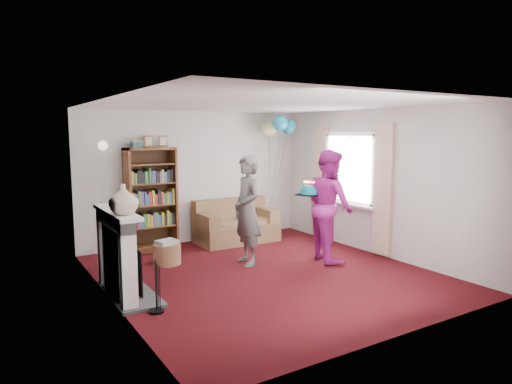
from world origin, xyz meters
TOP-DOWN VIEW (x-y plane):
  - ground at (0.00, 0.00)m, footprint 5.00×5.00m
  - wall_back at (0.00, 2.51)m, footprint 4.50×0.02m
  - wall_left at (-2.26, 0.00)m, footprint 0.02×5.00m
  - wall_right at (2.26, 0.00)m, footprint 0.02×5.00m
  - ceiling at (0.00, 0.00)m, footprint 4.50×5.00m
  - fireplace at (-2.09, 0.19)m, footprint 0.55×1.80m
  - window_bay at (2.21, 0.60)m, footprint 0.14×2.02m
  - wall_sconce at (-1.75, 2.36)m, footprint 0.16×0.23m
  - bookcase at (-0.98, 2.30)m, footprint 0.87×0.42m
  - sofa at (0.62, 2.06)m, footprint 1.53×0.81m
  - wicker_basket at (-1.08, 1.26)m, footprint 0.44×0.44m
  - person_striped at (0.02, 0.58)m, footprint 0.48×0.68m
  - person_magenta at (1.31, 0.10)m, footprint 0.89×1.03m
  - birthday_cake at (0.99, 0.24)m, footprint 0.35×0.35m
  - balloons at (1.60, 1.99)m, footprint 0.71×0.68m
  - mantel_vase at (-2.12, -0.15)m, footprint 0.41×0.41m

SIDE VIEW (x-z plane):
  - ground at x=0.00m, z-range 0.00..0.00m
  - wicker_basket at x=-1.08m, z-range -0.02..0.38m
  - sofa at x=0.62m, z-range -0.10..0.72m
  - fireplace at x=-2.09m, z-range -0.05..1.07m
  - person_striped at x=0.02m, z-range 0.00..1.75m
  - bookcase at x=-0.98m, z-range -0.12..1.93m
  - person_magenta at x=1.31m, z-range 0.00..1.83m
  - birthday_cake at x=0.99m, z-range 1.05..1.27m
  - window_bay at x=2.21m, z-range 0.10..2.30m
  - wall_back at x=0.00m, z-range 0.00..2.50m
  - wall_left at x=-2.26m, z-range 0.00..2.50m
  - wall_right at x=2.26m, z-range 0.00..2.50m
  - mantel_vase at x=-2.12m, z-range 1.12..1.49m
  - wall_sconce at x=-1.75m, z-range 1.80..1.96m
  - balloons at x=1.60m, z-range 1.32..3.12m
  - ceiling at x=0.00m, z-range 2.50..2.51m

